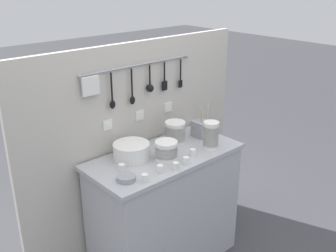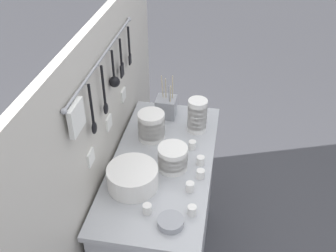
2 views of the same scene
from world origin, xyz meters
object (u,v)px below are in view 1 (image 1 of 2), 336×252
cup_back_left (145,178)px  cutlery_caddy (202,128)px  bowl_stack_short_front (175,132)px  bowl_stack_wide_centre (166,150)px  cup_by_caddy (193,152)px  cup_edge_far (186,161)px  plate_stack (131,151)px  cup_edge_near (176,166)px  cup_centre (160,169)px  cup_mid_row (122,168)px  bowl_stack_tall_left (211,135)px  steel_mixing_bowl (126,178)px

cup_back_left → cutlery_caddy: bearing=18.5°
bowl_stack_short_front → cutlery_caddy: size_ratio=0.61×
bowl_stack_wide_centre → bowl_stack_short_front: (0.23, 0.16, 0.02)m
cup_by_caddy → cup_edge_far: size_ratio=1.00×
bowl_stack_wide_centre → cup_back_left: bowl_stack_wide_centre is taller
bowl_stack_short_front → cup_by_caddy: size_ratio=3.45×
bowl_stack_wide_centre → plate_stack: (-0.16, 0.17, -0.01)m
cup_edge_near → cup_back_left: bearing=177.2°
bowl_stack_wide_centre → cup_back_left: (-0.30, -0.14, -0.04)m
cup_centre → cup_mid_row: (-0.17, 0.17, 0.00)m
cup_by_caddy → bowl_stack_tall_left: bearing=-1.1°
cutlery_caddy → cup_centre: bearing=-159.8°
bowl_stack_tall_left → cutlery_caddy: bearing=59.5°
bowl_stack_tall_left → cup_edge_far: bowl_stack_tall_left is taller
bowl_stack_wide_centre → steel_mixing_bowl: (-0.37, -0.05, -0.05)m
plate_stack → bowl_stack_tall_left: bearing=-26.1°
bowl_stack_wide_centre → cup_edge_near: bowl_stack_wide_centre is taller
cup_back_left → bowl_stack_wide_centre: bearing=24.8°
cutlery_caddy → cup_edge_near: (-0.52, -0.27, -0.04)m
cup_by_caddy → cup_edge_far: same height
bowl_stack_wide_centre → cup_by_caddy: (0.17, -0.08, -0.04)m
bowl_stack_short_front → plate_stack: bearing=178.7°
bowl_stack_tall_left → cup_edge_near: 0.41m
cup_centre → cup_mid_row: same height
cup_by_caddy → cup_edge_far: bearing=-154.6°
bowl_stack_tall_left → steel_mixing_bowl: bowl_stack_tall_left is taller
cup_edge_far → cup_back_left: bearing=179.8°
cup_mid_row → cup_back_left: bearing=-82.7°
bowl_stack_short_front → cup_edge_near: size_ratio=3.45×
bowl_stack_short_front → cup_edge_near: (-0.28, -0.31, -0.06)m
bowl_stack_short_front → steel_mixing_bowl: 0.64m
bowl_stack_short_front → cup_back_left: size_ratio=3.45×
plate_stack → cup_back_left: size_ratio=5.22×
bowl_stack_tall_left → cup_centre: 0.51m
bowl_stack_wide_centre → cutlery_caddy: size_ratio=0.56×
cup_centre → cup_edge_far: 0.20m
steel_mixing_bowl → cup_centre: 0.23m
plate_stack → steel_mixing_bowl: bearing=-133.2°
steel_mixing_bowl → cutlery_caddy: (0.84, 0.17, 0.05)m
bowl_stack_tall_left → plate_stack: bearing=153.9°
bowl_stack_tall_left → cup_by_caddy: 0.19m
bowl_stack_tall_left → cup_back_left: (-0.65, -0.05, -0.08)m
cup_back_left → cup_edge_near: same height
cutlery_caddy → cup_back_left: bearing=-161.5°
bowl_stack_tall_left → cup_by_caddy: size_ratio=4.25×
plate_stack → cup_mid_row: size_ratio=5.22×
bowl_stack_wide_centre → cutlery_caddy: cutlery_caddy is taller
plate_stack → cup_centre: plate_stack is taller
cutlery_caddy → cup_edge_near: size_ratio=5.69×
plate_stack → cutlery_caddy: cutlery_caddy is taller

